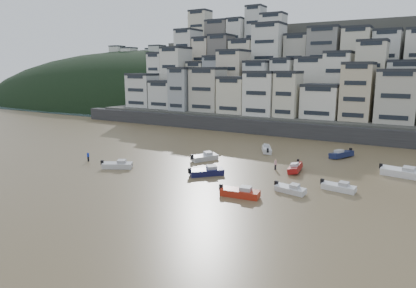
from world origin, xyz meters
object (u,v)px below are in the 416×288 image
Objects in this scene: boat_b at (290,189)px; person_pink at (275,164)px; boat_c at (207,171)px; boat_h at (267,149)px; person_blue at (88,156)px; boat_i at (342,153)px; boat_e at (295,167)px; boat_g at (402,171)px; boat_f at (205,156)px; boat_d at (339,186)px; boat_a at (240,191)px; boat_j at (117,164)px.

boat_b is 2.58× the size of person_pink.
boat_c is 1.05× the size of boat_h.
boat_h is at bearing 42.80° from person_blue.
boat_c is 0.98× the size of boat_i.
boat_g is at bearing 102.25° from boat_e.
boat_f reaches higher than boat_h.
person_pink reaches higher than boat_f.
person_pink reaches higher than boat_h.
person_pink reaches higher than boat_d.
boat_h is (-9.06, 10.77, 0.00)m from boat_e.
boat_h is 12.73m from person_pink.
boat_b is 0.70× the size of boat_g.
person_blue is (-31.17, 3.34, 0.12)m from boat_a.
boat_b is 0.85× the size of boat_j.
boat_e is 0.99× the size of boat_f.
boat_g is 3.68× the size of person_pink.
boat_i is at bearing 107.89° from boat_d.
boat_g is 24.50m from boat_h.
boat_b is 28.46m from boat_j.
boat_e is at bearing -150.81° from boat_g.
boat_a is 29.78m from boat_i.
boat_d is at bearing 49.26° from boat_b.
person_pink reaches higher than boat_e.
boat_b is at bearing -23.96° from boat_j.
boat_e is 3.09× the size of person_pink.
person_blue reaches higher than boat_j.
boat_e is at bearing 8.72° from person_pink.
boat_i is (6.80, 28.99, 0.04)m from boat_a.
boat_a is 14.80m from person_pink.
boat_f is (-24.08, 5.35, 0.09)m from boat_d.
boat_e is 1.00× the size of boat_h.
boat_e is (2.39, 15.26, -0.01)m from boat_a.
boat_a is 3.15× the size of person_pink.
boat_d is at bearing 34.75° from boat_i.
boat_g is at bearing 17.70° from person_pink.
boat_j is at bearing -161.18° from boat_d.
boat_b is (5.05, 4.69, -0.13)m from boat_a.
person_pink is (-11.05, 5.93, 0.21)m from boat_d.
boat_e is at bearing 19.55° from person_blue.
boat_f is at bearing -177.46° from person_pink.
boat_h is at bearing 129.84° from boat_b.
boat_f reaches higher than boat_d.
boat_j is (-25.71, -12.86, -0.01)m from boat_e.
boat_d is at bearing 34.02° from boat_a.
person_blue is at bearing 148.49° from boat_f.
person_pink is (-17.92, -5.72, -0.00)m from boat_g.
boat_j is at bearing -151.27° from person_pink.
boat_g reaches higher than boat_j.
boat_c is 15.23m from boat_j.
person_blue reaches higher than boat_i.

